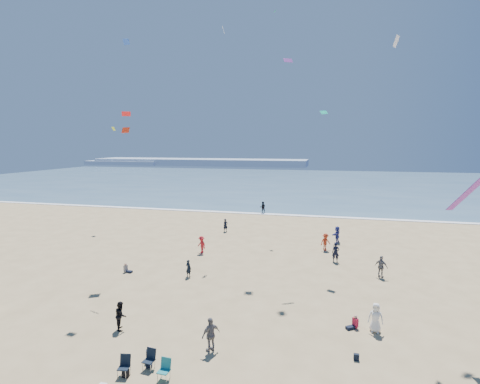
# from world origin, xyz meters

# --- Properties ---
(ocean) EXTENTS (220.00, 100.00, 0.06)m
(ocean) POSITION_xyz_m (0.00, 95.00, 0.03)
(ocean) COLOR #476B84
(ocean) RESTS_ON ground
(surf_line) EXTENTS (220.00, 1.20, 0.08)m
(surf_line) POSITION_xyz_m (0.00, 45.00, 0.04)
(surf_line) COLOR white
(surf_line) RESTS_ON ground
(headland_far) EXTENTS (110.00, 20.00, 3.20)m
(headland_far) POSITION_xyz_m (-60.00, 170.00, 1.60)
(headland_far) COLOR #7A8EA8
(headland_far) RESTS_ON ground
(headland_near) EXTENTS (40.00, 14.00, 2.00)m
(headland_near) POSITION_xyz_m (-100.00, 165.00, 1.00)
(headland_near) COLOR #7A8EA8
(headland_near) RESTS_ON ground
(standing_flyers) EXTENTS (35.79, 56.50, 1.91)m
(standing_flyers) POSITION_xyz_m (5.02, 17.11, 0.90)
(standing_flyers) COLOR black
(standing_flyers) RESTS_ON ground
(seated_group) EXTENTS (19.90, 22.83, 0.84)m
(seated_group) POSITION_xyz_m (0.21, 4.07, 0.42)
(seated_group) COLOR white
(seated_group) RESTS_ON ground
(chair_cluster) EXTENTS (2.66, 1.48, 1.00)m
(chair_cluster) POSITION_xyz_m (-1.38, 2.51, 0.50)
(chair_cluster) COLOR black
(chair_cluster) RESTS_ON ground
(black_backpack) EXTENTS (0.30, 0.22, 0.38)m
(black_backpack) POSITION_xyz_m (-2.24, 2.14, 0.19)
(black_backpack) COLOR black
(black_backpack) RESTS_ON ground
(navy_bag) EXTENTS (0.28, 0.18, 0.34)m
(navy_bag) POSITION_xyz_m (8.67, 6.32, 0.17)
(navy_bag) COLOR black
(navy_bag) RESTS_ON ground
(kites_aloft) EXTENTS (42.11, 42.95, 27.56)m
(kites_aloft) POSITION_xyz_m (8.42, 12.65, 14.21)
(kites_aloft) COLOR #BDE42E
(kites_aloft) RESTS_ON ground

